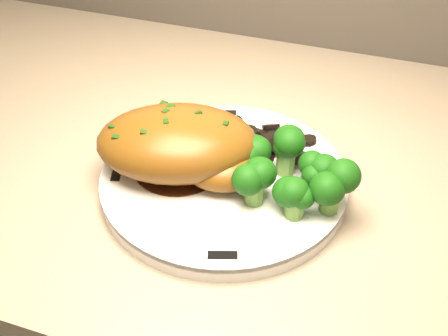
% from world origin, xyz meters
% --- Properties ---
extents(plate, '(0.38, 0.38, 0.02)m').
position_xyz_m(plate, '(-0.70, 1.58, 0.92)').
color(plate, white).
rests_on(plate, counter).
extents(rim_accent_0, '(0.02, 0.03, 0.00)m').
position_xyz_m(rim_accent_0, '(-0.57, 1.62, 0.94)').
color(rim_accent_0, black).
rests_on(rim_accent_0, plate).
extents(rim_accent_1, '(0.03, 0.02, 0.00)m').
position_xyz_m(rim_accent_1, '(-0.74, 1.70, 0.94)').
color(rim_accent_1, black).
rests_on(rim_accent_1, plate).
extents(rim_accent_2, '(0.02, 0.03, 0.00)m').
position_xyz_m(rim_accent_2, '(-0.82, 1.54, 0.94)').
color(rim_accent_2, black).
rests_on(rim_accent_2, plate).
extents(rim_accent_3, '(0.03, 0.02, 0.00)m').
position_xyz_m(rim_accent_3, '(-0.66, 1.45, 0.94)').
color(rim_accent_3, black).
rests_on(rim_accent_3, plate).
extents(gravy_pool, '(0.11, 0.11, 0.00)m').
position_xyz_m(gravy_pool, '(-0.76, 1.57, 0.94)').
color(gravy_pool, '#331509').
rests_on(gravy_pool, plate).
extents(chicken_breast, '(0.23, 0.19, 0.08)m').
position_xyz_m(chicken_breast, '(-0.75, 1.57, 0.97)').
color(chicken_breast, brown).
rests_on(chicken_breast, plate).
extents(mushroom_pile, '(0.11, 0.08, 0.03)m').
position_xyz_m(mushroom_pile, '(-0.66, 1.65, 0.94)').
color(mushroom_pile, black).
rests_on(mushroom_pile, plate).
extents(broccoli_florets, '(0.14, 0.10, 0.05)m').
position_xyz_m(broccoli_florets, '(-0.62, 1.57, 0.96)').
color(broccoli_florets, '#65933E').
rests_on(broccoli_florets, plate).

